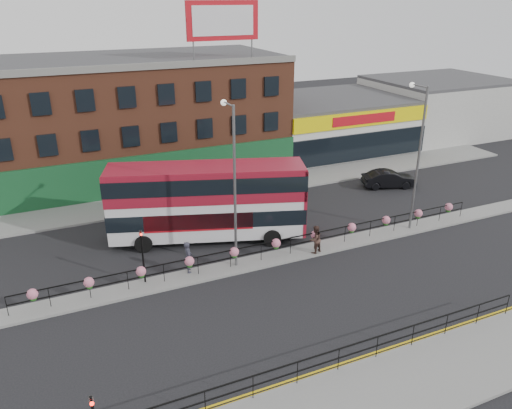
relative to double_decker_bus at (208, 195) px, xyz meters
name	(u,v)px	position (x,y,z in m)	size (l,w,h in m)	color
ground	(276,259)	(2.84, -4.29, -3.14)	(120.00, 120.00, 0.00)	black
south_pavement	(404,386)	(2.84, -16.29, -3.06)	(60.00, 4.00, 0.15)	gray
north_pavement	(211,193)	(2.84, 7.71, -3.06)	(60.00, 4.00, 0.15)	gray
median	(276,258)	(2.84, -4.29, -3.06)	(60.00, 1.60, 0.15)	gray
yellow_line_inner	(370,354)	(2.84, -13.99, -3.13)	(60.00, 0.10, 0.01)	gold
yellow_line_outer	(373,356)	(2.84, -14.17, -3.13)	(60.00, 0.10, 0.01)	gold
brick_building	(137,117)	(-1.16, 15.66, 1.99)	(25.00, 12.21, 10.30)	brown
supermarket	(329,122)	(18.84, 15.61, -0.49)	(15.00, 12.25, 5.30)	silver
warehouse_east	(437,106)	(33.59, 15.71, 0.01)	(14.50, 12.00, 6.30)	#AAAAA4
billboard	(223,21)	(5.34, 10.69, 10.04)	(6.00, 0.29, 4.40)	#AD0E17
median_railing	(276,244)	(2.84, -4.29, -2.09)	(30.04, 0.56, 1.23)	black
south_railing	(339,354)	(0.84, -14.39, -2.18)	(20.04, 0.05, 1.12)	black
double_decker_bus	(208,195)	(0.00, 0.00, 0.00)	(12.90, 6.75, 5.11)	silver
car	(389,179)	(17.07, 3.03, -2.41)	(4.69, 2.86, 1.46)	black
pedestrian_a	(188,257)	(-2.57, -3.79, -2.03)	(0.57, 0.77, 1.91)	#2C2D3A
pedestrian_b	(315,239)	(5.32, -4.77, -2.08)	(1.03, 0.90, 1.82)	#402A23
lamp_column_west	(233,174)	(0.23, -3.99, 2.72)	(0.35, 1.69, 9.63)	slate
lamp_column_east	(417,147)	(13.15, -4.11, 2.78)	(0.35, 1.71, 9.74)	slate
traffic_light_median	(142,245)	(-5.16, -3.90, -0.67)	(0.15, 0.28, 3.65)	black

